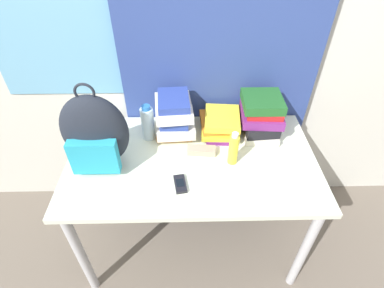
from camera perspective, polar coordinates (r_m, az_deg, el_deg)
wall_back at (r=1.70m, az=-0.53°, el=20.56°), size 6.00×0.06×2.50m
curtain_blue at (r=1.66m, az=5.67°, el=19.83°), size 1.11×0.04×2.50m
desk at (r=1.64m, az=-0.00°, el=-5.01°), size 1.30×0.74×0.76m
backpack at (r=1.50m, az=-18.00°, el=1.86°), size 0.32×0.19×0.46m
book_stack_left at (r=1.68m, az=-3.35°, el=5.38°), size 0.23×0.29×0.24m
book_stack_center at (r=1.72m, az=5.42°, el=3.93°), size 0.23×0.27×0.12m
book_stack_right at (r=1.72m, az=12.93°, el=5.41°), size 0.24×0.29×0.23m
water_bottle at (r=1.66m, az=-8.42°, el=3.96°), size 0.07×0.07×0.21m
sports_bottle at (r=1.66m, az=-5.26°, el=4.60°), size 0.07×0.07×0.23m
sunscreen_bottle at (r=1.51m, az=7.91°, el=-0.97°), size 0.05×0.05×0.19m
cell_phone at (r=1.44m, az=-2.27°, el=-7.59°), size 0.07×0.12×0.02m
sunglasses_case at (r=1.59m, az=1.80°, el=-1.25°), size 0.15×0.07×0.04m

